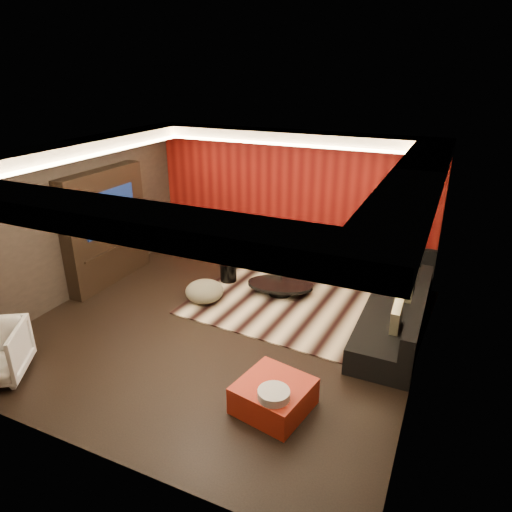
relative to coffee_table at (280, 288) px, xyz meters
The scene contains 25 objects.
floor 1.47m from the coffee_table, 107.48° to the right, with size 6.00×6.00×0.02m, color black.
ceiling 3.06m from the coffee_table, 107.48° to the right, with size 6.00×6.00×0.02m, color silver.
wall_back 2.10m from the coffee_table, 105.23° to the left, with size 6.00×0.02×2.80m, color black.
wall_left 3.93m from the coffee_table, 157.97° to the right, with size 0.02×6.00×2.80m, color black.
wall_right 3.19m from the coffee_table, 28.50° to the right, with size 0.02×6.00×2.80m, color black.
red_feature_wall 2.07m from the coffee_table, 105.60° to the left, with size 5.98×0.05×2.78m, color #6B0C0A.
soffit_back 2.91m from the coffee_table, 108.62° to the left, with size 6.00×0.60×0.22m, color silver.
soffit_front 4.85m from the coffee_table, 96.12° to the right, with size 6.00×0.60×0.22m, color silver.
soffit_left 4.29m from the coffee_table, 156.03° to the right, with size 0.60×4.80×0.22m, color silver.
soffit_right 3.69m from the coffee_table, 31.70° to the right, with size 0.60×4.80×0.22m, color silver.
cove_back 2.69m from the coffee_table, 114.51° to the left, with size 4.80×0.08×0.04m, color #FFD899.
cove_front 4.52m from the coffee_table, 96.67° to the right, with size 4.80×0.08×0.04m, color #FFD899.
cove_left 3.99m from the coffee_table, 153.50° to the right, with size 0.08×4.80×0.04m, color #FFD899.
cove_right 3.43m from the coffee_table, 36.01° to the right, with size 0.08×4.80×0.04m, color #FFD899.
tv_surround 3.52m from the coffee_table, 166.40° to the right, with size 0.30×2.00×2.20m, color black.
tv_screen 3.49m from the coffee_table, 165.73° to the right, with size 0.04×1.30×0.80m, color black.
tv_shelf 3.28m from the coffee_table, 165.73° to the right, with size 0.04×1.60×0.04m, color black.
rug 0.63m from the coffee_table, ahead, with size 4.00×3.00×0.02m, color beige.
coffee_table is the anchor object (origin of this frame).
drum_stool 1.14m from the coffee_table, behind, with size 0.32×0.32×0.38m, color black.
striped_pouf 1.42m from the coffee_table, 143.47° to the right, with size 0.69×0.69×0.38m, color #C0BC95.
white_side_table 3.35m from the coffee_table, 69.86° to the right, with size 0.38×0.38×0.48m, color silver.
orange_ottoman 3.09m from the coffee_table, 69.99° to the right, with size 0.83×0.83×0.37m, color #A52415.
sectional_sofa 1.38m from the coffee_table, 19.92° to the left, with size 3.65×3.50×0.75m.
throw_pillows 1.31m from the coffee_table, 19.10° to the left, with size 3.24×2.79×0.50m.
Camera 1 is at (3.17, -5.72, 3.95)m, focal length 32.00 mm.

